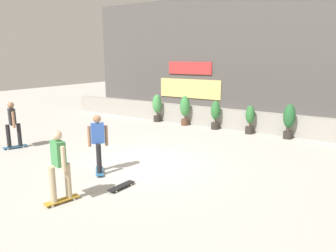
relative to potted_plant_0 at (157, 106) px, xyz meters
name	(u,v)px	position (x,y,z in m)	size (l,w,h in m)	color
ground_plane	(142,163)	(3.23, -5.55, -0.79)	(48.00, 48.00, 0.00)	#B2AFA8
planter_wall	(220,118)	(3.23, 0.45, -0.34)	(18.00, 0.40, 0.90)	gray
building_backdrop	(250,57)	(3.23, 4.45, 2.45)	(20.00, 2.08, 6.50)	#4C4947
potted_plant_0	(157,106)	(0.00, 0.00, 0.00)	(0.46, 0.46, 1.39)	#2D2823
potted_plant_1	(185,109)	(1.62, 0.00, 0.02)	(0.47, 0.47, 1.42)	brown
potted_plant_2	(215,113)	(3.21, 0.00, -0.06)	(0.42, 0.42, 1.32)	#2D2823
potted_plant_3	(250,118)	(4.82, 0.00, -0.13)	(0.38, 0.38, 1.23)	#2D2823
potted_plant_4	(289,119)	(6.41, 0.00, 0.01)	(0.47, 0.47, 1.41)	#2D2823
skater_far_left	(13,123)	(-1.62, -6.76, 0.15)	(0.52, 0.82, 1.70)	#266699
skater_foreground	(98,141)	(2.74, -6.94, 0.15)	(0.71, 0.70, 1.70)	#266699
skater_mid_plaza	(59,163)	(3.36, -8.77, 0.15)	(0.54, 0.82, 1.70)	#BF8C26
skateboard_near_camera	(121,186)	(3.98, -7.43, -0.73)	(0.25, 0.81, 0.08)	black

